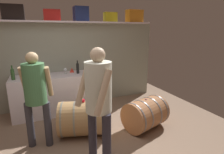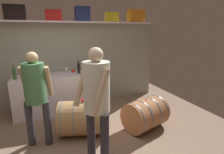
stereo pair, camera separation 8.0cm
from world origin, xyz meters
name	(u,v)px [view 2 (the right image)]	position (x,y,z in m)	size (l,w,h in m)	color
ground_plane	(68,139)	(0.00, 0.55, -0.01)	(6.53, 7.59, 0.02)	#876D58
back_wall_panel	(56,66)	(0.00, 2.20, 1.02)	(5.33, 0.10, 2.03)	gray
high_shelf_board	(53,22)	(0.00, 2.05, 2.05)	(4.90, 0.40, 0.03)	white
toolcase_black	(15,13)	(-0.73, 2.05, 2.22)	(0.41, 0.29, 0.31)	black
toolcase_red	(54,15)	(0.03, 2.05, 2.19)	(0.36, 0.20, 0.24)	red
toolcase_navy	(82,14)	(0.68, 2.05, 2.23)	(0.32, 0.30, 0.33)	navy
toolcase_yellow	(112,17)	(1.42, 2.05, 2.18)	(0.31, 0.18, 0.23)	yellow
toolcase_orange	(136,16)	(2.10, 2.05, 2.22)	(0.42, 0.24, 0.31)	orange
work_cabinet	(56,94)	(-0.07, 1.80, 0.44)	(1.80, 0.67, 0.88)	white
wine_bottle_dark	(79,68)	(0.49, 1.78, 1.02)	(0.07, 0.07, 0.31)	black
wine_bottle_green	(14,73)	(-0.86, 1.73, 1.01)	(0.07, 0.07, 0.30)	#2F582B
wine_glass	(66,69)	(0.22, 1.88, 0.98)	(0.08, 0.08, 0.14)	white
red_funnel	(73,70)	(0.38, 1.97, 0.94)	(0.11, 0.11, 0.10)	red
wine_barrel_near	(83,118)	(0.29, 0.62, 0.32)	(0.98, 0.83, 0.64)	#A27A4B
wine_barrel_far	(145,114)	(1.46, 0.38, 0.30)	(0.92, 0.79, 0.60)	#A16740
tasting_cup	(83,100)	(0.31, 0.62, 0.65)	(0.06, 0.06, 0.04)	red
winemaker_pouring	(96,96)	(0.32, -0.21, 1.02)	(0.49, 0.56, 1.67)	#2A2832
visitor_tasting	(35,90)	(-0.45, 0.57, 0.96)	(0.51, 0.44, 1.56)	#323139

